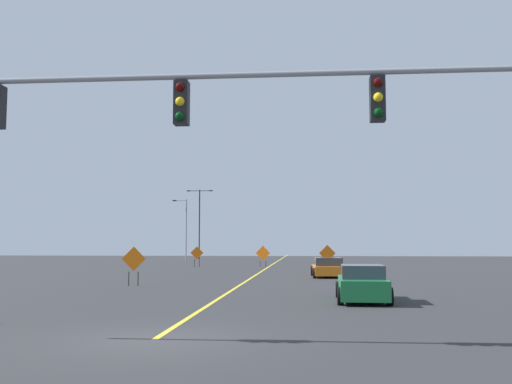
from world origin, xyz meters
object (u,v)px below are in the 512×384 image
object	(u,v)px
street_lamp_near_right	(199,219)
construction_sign_left_shoulder	(134,261)
construction_sign_median_far	(263,254)
car_orange_distant	(328,268)
construction_sign_left_lane	(327,254)
traffic_signal_assembly	(273,115)
construction_sign_median_near	(197,254)
street_lamp_far_right	(185,227)
car_green_mid	(362,284)

from	to	relation	value
street_lamp_near_right	construction_sign_left_shoulder	xyz separation A→B (m)	(5.76, -49.23, -4.28)
construction_sign_median_far	car_orange_distant	xyz separation A→B (m)	(5.37, -14.93, -0.60)
construction_sign_median_far	construction_sign_left_lane	size ratio (longest dim) A/B	0.95
traffic_signal_assembly	car_orange_distant	xyz separation A→B (m)	(2.15, 24.93, -4.58)
construction_sign_left_shoulder	construction_sign_median_near	xyz separation A→B (m)	(-1.11, 23.23, -0.09)
construction_sign_median_far	construction_sign_left_lane	distance (m)	8.92
traffic_signal_assembly	construction_sign_median_near	xyz separation A→B (m)	(-9.28, 39.46, -3.99)
construction_sign_left_shoulder	car_orange_distant	xyz separation A→B (m)	(10.33, 8.69, -0.68)
street_lamp_far_right	car_orange_distant	size ratio (longest dim) A/B	1.72
traffic_signal_assembly	construction_sign_median_far	xyz separation A→B (m)	(-3.22, 39.85, -3.98)
traffic_signal_assembly	construction_sign_median_near	bearing A→B (deg)	103.24
traffic_signal_assembly	street_lamp_near_right	distance (m)	66.93
car_orange_distant	car_green_mid	bearing A→B (deg)	-87.41
traffic_signal_assembly	construction_sign_median_near	distance (m)	40.73
street_lamp_near_right	construction_sign_median_far	bearing A→B (deg)	-67.30
street_lamp_far_right	construction_sign_median_near	world-z (taller)	street_lamp_far_right
street_lamp_far_right	construction_sign_left_lane	xyz separation A→B (m)	(16.59, -24.27, -2.91)
street_lamp_far_right	construction_sign_median_near	size ratio (longest dim) A/B	4.01
car_green_mid	street_lamp_near_right	bearing A→B (deg)	106.62
street_lamp_near_right	construction_sign_left_shoulder	size ratio (longest dim) A/B	4.72
street_lamp_far_right	construction_sign_left_shoulder	distance (m)	41.51
construction_sign_median_near	construction_sign_left_shoulder	bearing A→B (deg)	-87.27
street_lamp_near_right	construction_sign_left_lane	world-z (taller)	street_lamp_near_right
street_lamp_near_right	construction_sign_median_far	distance (m)	28.10
construction_sign_median_far	car_orange_distant	size ratio (longest dim) A/B	0.44
construction_sign_left_shoulder	street_lamp_near_right	bearing A→B (deg)	96.67
construction_sign_left_shoulder	construction_sign_median_near	size ratio (longest dim) A/B	1.07
traffic_signal_assembly	construction_sign_median_far	bearing A→B (deg)	94.62
construction_sign_left_shoulder	car_green_mid	distance (m)	13.10
traffic_signal_assembly	car_green_mid	distance (m)	10.66
car_green_mid	traffic_signal_assembly	bearing A→B (deg)	-107.28
construction_sign_median_near	car_green_mid	distance (m)	32.61
car_green_mid	construction_sign_median_far	bearing A→B (deg)	101.23
traffic_signal_assembly	street_lamp_far_right	distance (m)	58.94
construction_sign_median_far	car_green_mid	size ratio (longest dim) A/B	0.45
street_lamp_near_right	construction_sign_left_shoulder	distance (m)	49.75
street_lamp_near_right	construction_sign_median_far	xyz separation A→B (m)	(10.71, -25.61, -4.36)
traffic_signal_assembly	car_green_mid	xyz separation A→B (m)	(2.86, 9.21, -4.54)
street_lamp_far_right	construction_sign_left_lane	bearing A→B (deg)	-55.65
construction_sign_left_lane	car_orange_distant	xyz separation A→B (m)	(-0.25, -8.00, -0.70)
street_lamp_near_right	car_green_mid	world-z (taller)	street_lamp_near_right
construction_sign_median_near	construction_sign_median_far	world-z (taller)	construction_sign_median_far
construction_sign_median_near	construction_sign_left_lane	world-z (taller)	construction_sign_left_lane
construction_sign_left_lane	car_green_mid	distance (m)	23.74
traffic_signal_assembly	street_lamp_far_right	bearing A→B (deg)	103.92
construction_sign_median_far	car_green_mid	distance (m)	31.25
traffic_signal_assembly	street_lamp_near_right	world-z (taller)	street_lamp_near_right
construction_sign_median_near	construction_sign_left_lane	bearing A→B (deg)	-29.18
street_lamp_near_right	street_lamp_far_right	bearing A→B (deg)	-91.72
car_green_mid	construction_sign_left_lane	bearing A→B (deg)	91.11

